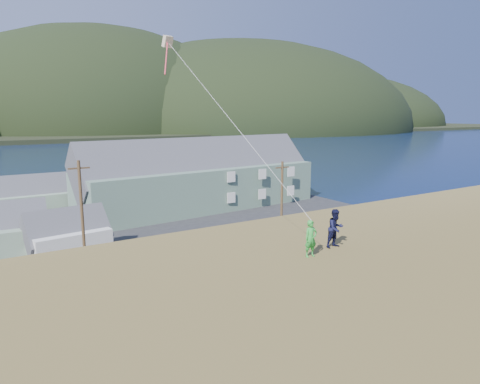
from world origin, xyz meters
name	(u,v)px	position (x,y,z in m)	size (l,w,h in m)	color
ground	(133,280)	(0.00, 0.00, 0.00)	(900.00, 900.00, 0.00)	#0A1638
grass_strip	(141,288)	(0.00, -2.00, 0.05)	(110.00, 8.00, 0.10)	#4C3D19
waterfront_lot	(86,230)	(0.00, 17.00, 0.06)	(72.00, 36.00, 0.12)	#28282B
wharf	(11,199)	(-6.00, 40.00, 0.45)	(26.00, 14.00, 0.90)	gray
far_hills	(54,130)	(35.59, 279.38, 2.00)	(760.00, 265.00, 143.00)	black
lodge	(201,176)	(16.56, 20.75, 4.59)	(34.63, 12.41, 11.93)	slate
shed_white	(68,236)	(-3.35, 8.02, 2.19)	(7.62, 5.54, 5.64)	silver
shed_palegreen_far	(38,197)	(-3.56, 27.75, 2.53)	(9.86, 5.66, 6.60)	gray
utility_poles	(101,224)	(-1.90, 1.50, 4.53)	(34.31, 0.24, 9.57)	#47331E
kite_flyer_green	(311,239)	(1.93, -18.99, 7.99)	(0.57, 0.38, 1.57)	green
kite_flyer_navy	(336,228)	(3.73, -18.59, 8.08)	(0.86, 0.67, 1.76)	black
kite_rig	(170,47)	(-1.18, -11.81, 16.36)	(2.17, 4.02, 11.31)	beige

